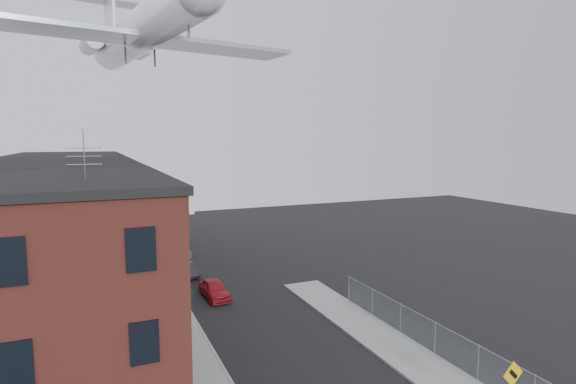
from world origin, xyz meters
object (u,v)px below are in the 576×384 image
Objects in this scene: street_tree at (150,233)px; car_near at (214,289)px; utility_pole at (162,243)px; airplane at (141,32)px; warning_sign at (512,382)px; car_mid at (188,270)px; car_far at (181,250)px.

street_tree is 1.28× the size of car_near.
airplane reaches higher than utility_pole.
warning_sign is 0.31× the size of utility_pole.
warning_sign is at bearing -59.52° from utility_pole.
utility_pole is at bearing 120.48° from warning_sign.
car_mid is 0.12× the size of airplane.
car_far is at bearing 102.57° from warning_sign.
utility_pole reaches higher than street_tree.
car_far is at bearing 59.37° from airplane.
car_mid is at bearing -95.24° from car_far.
car_mid is 7.25m from car_far.
street_tree is at bearing 110.58° from warning_sign.
street_tree is at bearing 107.65° from car_near.
warning_sign is 0.10× the size of airplane.
utility_pole is at bearing -104.27° from car_far.
street_tree is at bearing -128.62° from car_far.
car_mid is at bearing -12.70° from airplane.
warning_sign is at bearing -76.67° from car_far.
airplane is (-0.38, -2.28, 16.93)m from street_tree.
car_far is (3.80, 14.15, -4.11)m from utility_pole.
car_near is 21.25m from airplane.
warning_sign is at bearing -80.38° from car_mid.
warning_sign is at bearing -72.18° from car_near.
warning_sign reaches higher than car_far.
car_far is at bearing 74.97° from utility_pole.
airplane is (-11.25, 26.67, 18.49)m from warning_sign.
car_far is at bearing 50.62° from street_tree.
airplane reaches higher than street_tree.
car_near is at bearing -61.26° from airplane.
warning_sign is 34.35m from airplane.
car_near is 13.53m from car_far.
street_tree is 4.96m from car_mid.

